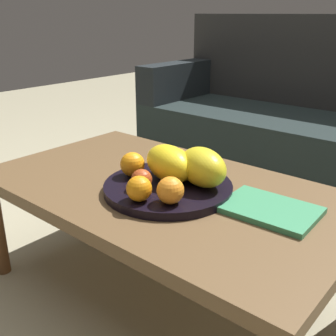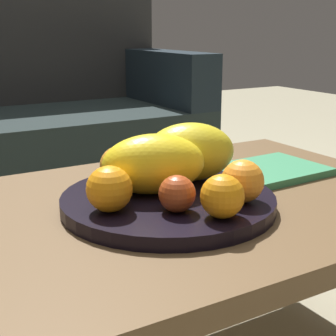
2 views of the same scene
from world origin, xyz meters
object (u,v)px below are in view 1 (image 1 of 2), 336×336
object	(u,v)px
fruit_bowl	(168,187)
apple_front	(142,180)
melon_large_front	(169,163)
orange_left	(170,190)
orange_back	(178,160)
banana_bunch	(187,168)
coffee_table	(164,198)
magazine	(269,209)
melon_smaller_beside	(202,167)
couch	(300,131)
orange_front	(139,189)
orange_right	(132,164)

from	to	relation	value
fruit_bowl	apple_front	world-z (taller)	apple_front
melon_large_front	orange_left	world-z (taller)	melon_large_front
orange_back	banana_bunch	distance (m)	0.06
coffee_table	orange_back	xyz separation A→B (m)	(-0.01, 0.08, 0.10)
fruit_bowl	magazine	world-z (taller)	fruit_bowl
fruit_bowl	melon_smaller_beside	xyz separation A→B (m)	(0.08, 0.06, 0.07)
couch	orange_left	size ratio (longest dim) A/B	22.87
melon_large_front	orange_front	world-z (taller)	melon_large_front
orange_right	banana_bunch	world-z (taller)	orange_right
melon_large_front	orange_left	bearing A→B (deg)	-48.57
orange_left	orange_right	xyz separation A→B (m)	(-0.22, 0.07, 0.00)
apple_front	fruit_bowl	bearing A→B (deg)	69.27
couch	melon_large_front	world-z (taller)	couch
fruit_bowl	orange_left	world-z (taller)	orange_left
coffee_table	melon_smaller_beside	size ratio (longest dim) A/B	6.60
fruit_bowl	melon_large_front	size ratio (longest dim) A/B	2.06
magazine	apple_front	bearing A→B (deg)	-157.04
orange_right	banana_bunch	distance (m)	0.17
couch	melon_large_front	size ratio (longest dim) A/B	9.08
melon_large_front	banana_bunch	xyz separation A→B (m)	(0.03, 0.06, -0.03)
banana_bunch	magazine	bearing A→B (deg)	-1.99
apple_front	magazine	bearing A→B (deg)	25.10
melon_smaller_beside	banana_bunch	bearing A→B (deg)	161.46
orange_front	melon_smaller_beside	bearing A→B (deg)	71.33
melon_smaller_beside	banana_bunch	world-z (taller)	melon_smaller_beside
apple_front	banana_bunch	bearing A→B (deg)	76.35
banana_bunch	coffee_table	bearing A→B (deg)	-128.19
orange_front	banana_bunch	distance (m)	0.22
apple_front	banana_bunch	xyz separation A→B (m)	(0.04, 0.16, -0.00)
orange_left	banana_bunch	bearing A→B (deg)	114.48
fruit_bowl	orange_right	size ratio (longest dim) A/B	5.06
orange_left	couch	bearing A→B (deg)	98.62
orange_right	couch	bearing A→B (deg)	89.44
coffee_table	banana_bunch	size ratio (longest dim) A/B	7.43
orange_back	banana_bunch	world-z (taller)	orange_back
orange_right	melon_large_front	bearing A→B (deg)	23.79
couch	orange_back	size ratio (longest dim) A/B	23.04
melon_large_front	apple_front	xyz separation A→B (m)	(-0.01, -0.11, -0.02)
coffee_table	orange_left	distance (m)	0.20
orange_left	orange_back	bearing A→B (deg)	124.59
orange_front	magazine	world-z (taller)	orange_front
melon_smaller_beside	orange_left	size ratio (longest dim) A/B	2.36
melon_large_front	orange_left	xyz separation A→B (m)	(0.11, -0.12, -0.02)
banana_bunch	orange_front	bearing A→B (deg)	-88.05
coffee_table	orange_left	xyz separation A→B (m)	(0.13, -0.12, 0.10)
melon_smaller_beside	magazine	distance (m)	0.23
orange_left	apple_front	size ratio (longest dim) A/B	1.21
couch	magazine	distance (m)	1.24
fruit_bowl	magazine	bearing A→B (deg)	13.70
couch	apple_front	xyz separation A→B (m)	(0.08, -1.32, 0.15)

